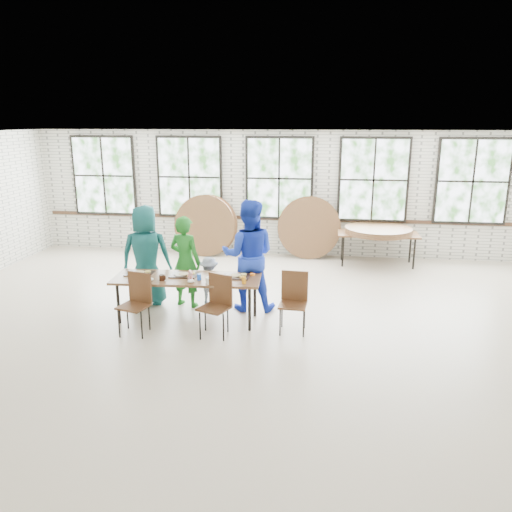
{
  "coord_description": "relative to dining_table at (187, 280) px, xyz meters",
  "views": [
    {
      "loc": [
        1.09,
        -7.47,
        3.23
      ],
      "look_at": [
        0.0,
        0.4,
        1.05
      ],
      "focal_mm": 35.0,
      "sensor_mm": 36.0,
      "label": 1
    }
  ],
  "objects": [
    {
      "name": "room",
      "position": [
        1.09,
        4.38,
        1.14
      ],
      "size": [
        12.0,
        12.0,
        12.0
      ],
      "color": "#BEAF97",
      "rests_on": "ground"
    },
    {
      "name": "dining_table",
      "position": [
        0.0,
        0.0,
        0.0
      ],
      "size": [
        2.44,
        0.93,
        0.74
      ],
      "rotation": [
        0.0,
        0.0,
        0.06
      ],
      "color": "brown",
      "rests_on": "ground"
    },
    {
      "name": "chair_near_left",
      "position": [
        -0.65,
        -0.58,
        -0.13
      ],
      "size": [
        0.52,
        0.51,
        0.95
      ],
      "rotation": [
        0.0,
        0.0,
        -0.28
      ],
      "color": "#54331C",
      "rests_on": "ground"
    },
    {
      "name": "chair_near_right",
      "position": [
        0.61,
        -0.49,
        -0.13
      ],
      "size": [
        0.54,
        0.54,
        0.95
      ],
      "rotation": [
        0.0,
        0.0,
        -0.39
      ],
      "color": "#54331C",
      "rests_on": "ground"
    },
    {
      "name": "chair_spare",
      "position": [
        1.76,
        -0.17,
        -0.13
      ],
      "size": [
        0.44,
        0.43,
        0.95
      ],
      "rotation": [
        0.0,
        0.0,
        -0.06
      ],
      "color": "#54331C",
      "rests_on": "ground"
    },
    {
      "name": "adult_teal",
      "position": [
        -0.92,
        0.65,
        0.21
      ],
      "size": [
        0.96,
        0.7,
        1.8
      ],
      "primitive_type": "imported",
      "rotation": [
        0.0,
        0.0,
        3.29
      ],
      "color": "#165255",
      "rests_on": "ground"
    },
    {
      "name": "adult_green",
      "position": [
        -0.21,
        0.65,
        0.13
      ],
      "size": [
        0.68,
        0.55,
        1.63
      ],
      "primitive_type": "imported",
      "rotation": [
        0.0,
        0.0,
        2.85
      ],
      "color": "#1E7322",
      "rests_on": "ground"
    },
    {
      "name": "toddler",
      "position": [
        0.22,
        0.65,
        -0.23
      ],
      "size": [
        0.66,
        0.48,
        0.91
      ],
      "primitive_type": "imported",
      "rotation": [
        0.0,
        0.0,
        2.88
      ],
      "color": "#152642",
      "rests_on": "ground"
    },
    {
      "name": "adult_blue",
      "position": [
        0.92,
        0.65,
        0.28
      ],
      "size": [
        0.99,
        0.79,
        1.94
      ],
      "primitive_type": "imported",
      "rotation": [
        0.0,
        0.0,
        3.21
      ],
      "color": "blue",
      "rests_on": "ground"
    },
    {
      "name": "storage_table",
      "position": [
        3.42,
        3.8,
        -0.0
      ],
      "size": [
        1.8,
        0.76,
        0.74
      ],
      "rotation": [
        0.0,
        0.0,
        0.0
      ],
      "color": "brown",
      "rests_on": "ground"
    },
    {
      "name": "tabletop_clutter",
      "position": [
        0.1,
        -0.05,
        0.08
      ],
      "size": [
        2.06,
        0.62,
        0.11
      ],
      "color": "black",
      "rests_on": "dining_table"
    },
    {
      "name": "round_tops_stacked",
      "position": [
        3.42,
        3.8,
        0.12
      ],
      "size": [
        1.5,
        1.5,
        0.13
      ],
      "color": "brown",
      "rests_on": "storage_table"
    },
    {
      "name": "round_tops_leaning",
      "position": [
        0.18,
        4.1,
        0.05
      ],
      "size": [
        4.02,
        0.44,
        1.49
      ],
      "color": "brown",
      "rests_on": "ground"
    }
  ]
}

